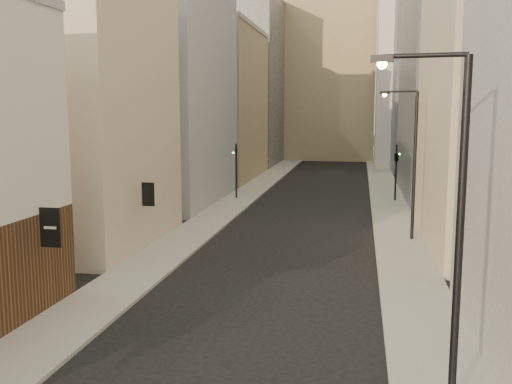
# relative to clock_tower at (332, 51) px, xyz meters

# --- Properties ---
(sidewalk_left) EXTENTS (3.00, 140.00, 0.15)m
(sidewalk_left) POSITION_rel_clock_tower_xyz_m (-5.50, -37.00, -17.56)
(sidewalk_left) COLOR gray
(sidewalk_left) RESTS_ON ground
(sidewalk_right) EXTENTS (3.00, 140.00, 0.15)m
(sidewalk_right) POSITION_rel_clock_tower_xyz_m (7.50, -37.00, -17.56)
(sidewalk_right) COLOR gray
(sidewalk_right) RESTS_ON ground
(left_bldg_beige) EXTENTS (8.00, 12.00, 16.00)m
(left_bldg_beige) POSITION_rel_clock_tower_xyz_m (-11.00, -66.00, -9.63)
(left_bldg_beige) COLOR #C0AF98
(left_bldg_beige) RESTS_ON ground
(left_bldg_grey) EXTENTS (8.00, 16.00, 20.00)m
(left_bldg_grey) POSITION_rel_clock_tower_xyz_m (-11.00, -50.00, -7.63)
(left_bldg_grey) COLOR gray
(left_bldg_grey) RESTS_ON ground
(left_bldg_tan) EXTENTS (8.00, 18.00, 17.00)m
(left_bldg_tan) POSITION_rel_clock_tower_xyz_m (-11.00, -32.00, -9.13)
(left_bldg_tan) COLOR #97815E
(left_bldg_tan) RESTS_ON ground
(left_bldg_wingrid) EXTENTS (8.00, 20.00, 24.00)m
(left_bldg_wingrid) POSITION_rel_clock_tower_xyz_m (-11.00, -12.00, -5.63)
(left_bldg_wingrid) COLOR gray
(left_bldg_wingrid) RESTS_ON ground
(right_bldg_beige) EXTENTS (8.00, 16.00, 20.00)m
(right_bldg_beige) POSITION_rel_clock_tower_xyz_m (13.00, -62.00, -7.63)
(right_bldg_beige) COLOR #C0AF98
(right_bldg_beige) RESTS_ON ground
(right_bldg_wingrid) EXTENTS (8.00, 20.00, 26.00)m
(right_bldg_wingrid) POSITION_rel_clock_tower_xyz_m (13.00, -42.00, -4.63)
(right_bldg_wingrid) COLOR gray
(right_bldg_wingrid) RESTS_ON ground
(clock_tower) EXTENTS (14.00, 14.00, 44.90)m
(clock_tower) POSITION_rel_clock_tower_xyz_m (0.00, 0.00, 0.00)
(clock_tower) COLOR #97815E
(clock_tower) RESTS_ON ground
(white_tower) EXTENTS (8.00, 8.00, 41.50)m
(white_tower) POSITION_rel_clock_tower_xyz_m (11.00, -14.00, 0.97)
(white_tower) COLOR silver
(white_tower) RESTS_ON ground
(streetlamp_near) EXTENTS (2.44, 0.52, 9.33)m
(streetlamp_near) POSITION_rel_clock_tower_xyz_m (7.30, -82.26, -12.30)
(streetlamp_near) COLOR black
(streetlamp_near) RESTS_ON ground
(streetlamp_mid) EXTENTS (2.26, 1.06, 9.11)m
(streetlamp_mid) POSITION_rel_clock_tower_xyz_m (8.02, -61.74, -12.43)
(streetlamp_mid) COLOR black
(streetlamp_mid) RESTS_ON ground
(traffic_light_left) EXTENTS (0.58, 0.49, 5.00)m
(traffic_light_left) POSITION_rel_clock_tower_xyz_m (-5.86, -47.60, -13.95)
(traffic_light_left) COLOR black
(traffic_light_left) RESTS_ON ground
(traffic_light_right) EXTENTS (0.72, 0.72, 5.00)m
(traffic_light_right) POSITION_rel_clock_tower_xyz_m (8.10, -46.47, -13.80)
(traffic_light_right) COLOR black
(traffic_light_right) RESTS_ON ground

